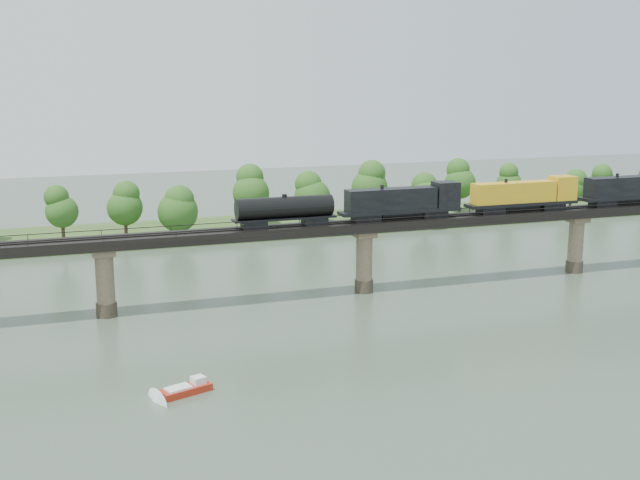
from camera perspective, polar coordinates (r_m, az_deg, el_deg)
name	(u,v)px	position (r m, az deg, el deg)	size (l,w,h in m)	color
ground	(454,352)	(103.05, 9.51, -7.86)	(400.00, 400.00, 0.00)	#374637
far_bank	(271,226)	(179.50, -3.51, 0.98)	(300.00, 24.00, 1.60)	#304B1E
bridge	(364,259)	(127.54, 3.16, -1.33)	(236.00, 30.00, 11.50)	#473A2D
bridge_superstructure	(365,219)	(126.26, 3.19, 1.47)	(220.00, 4.90, 0.75)	black
far_treeline	(239,195)	(171.86, -5.78, 3.18)	(289.06, 17.54, 13.60)	#382619
freight_train	(484,198)	(135.27, 11.57, 2.97)	(82.24, 3.20, 5.66)	black
motorboat	(186,389)	(90.24, -9.48, -10.39)	(6.04, 3.83, 1.59)	#A72613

